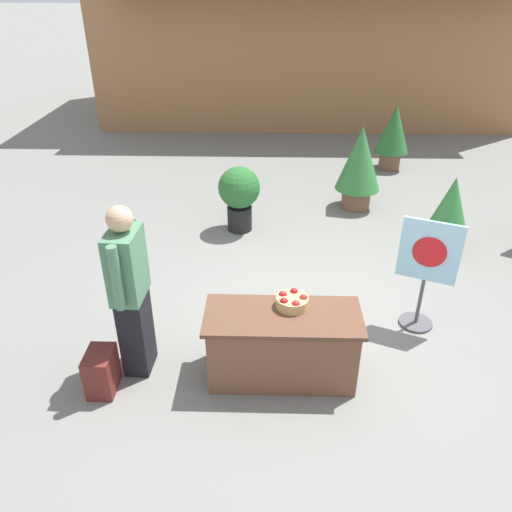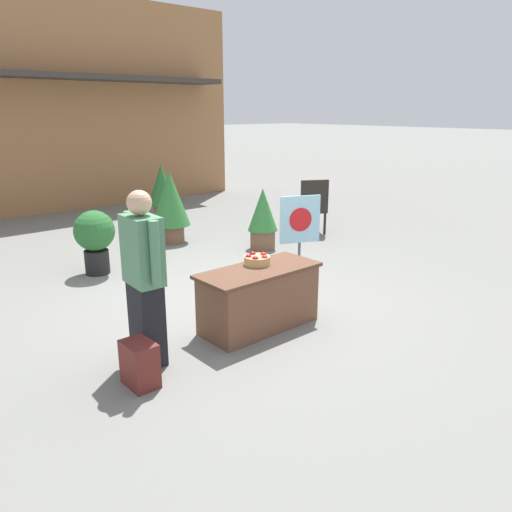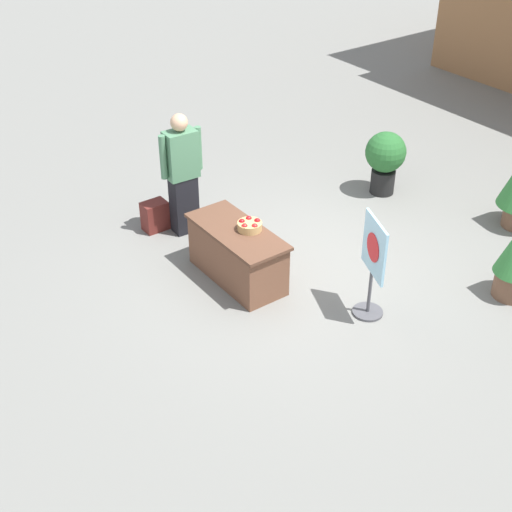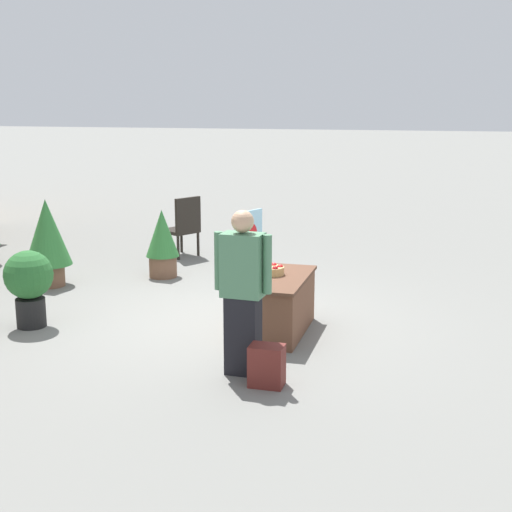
% 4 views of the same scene
% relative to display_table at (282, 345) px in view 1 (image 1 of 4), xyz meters
% --- Properties ---
extents(ground_plane, '(120.00, 120.00, 0.00)m').
position_rel_display_table_xyz_m(ground_plane, '(0.34, 0.77, -0.35)').
color(ground_plane, slate).
extents(storefront_building, '(10.02, 5.58, 5.02)m').
position_rel_display_table_xyz_m(storefront_building, '(0.79, 10.49, 2.16)').
color(storefront_building, '#9E6B42').
rests_on(storefront_building, ground_plane).
extents(display_table, '(1.43, 0.62, 0.70)m').
position_rel_display_table_xyz_m(display_table, '(0.00, 0.00, 0.00)').
color(display_table, brown).
rests_on(display_table, ground_plane).
extents(apple_basket, '(0.30, 0.30, 0.13)m').
position_rel_display_table_xyz_m(apple_basket, '(0.08, 0.13, 0.41)').
color(apple_basket, tan).
rests_on(apple_basket, display_table).
extents(person_visitor, '(0.28, 0.61, 1.71)m').
position_rel_display_table_xyz_m(person_visitor, '(-1.38, 0.07, 0.52)').
color(person_visitor, black).
rests_on(person_visitor, ground_plane).
extents(backpack, '(0.24, 0.34, 0.42)m').
position_rel_display_table_xyz_m(backpack, '(-1.64, -0.25, -0.14)').
color(backpack, maroon).
rests_on(backpack, ground_plane).
extents(poster_board, '(0.57, 0.36, 1.25)m').
position_rel_display_table_xyz_m(poster_board, '(1.49, 0.82, 0.33)').
color(poster_board, '#4C4C51').
rests_on(poster_board, ground_plane).
extents(potted_plant_far_left, '(0.64, 0.64, 1.24)m').
position_rel_display_table_xyz_m(potted_plant_far_left, '(2.19, 5.77, 0.36)').
color(potted_plant_far_left, brown).
rests_on(potted_plant_far_left, ground_plane).
extents(potted_plant_far_right, '(0.61, 0.61, 0.97)m').
position_rel_display_table_xyz_m(potted_plant_far_right, '(-0.57, 3.07, 0.23)').
color(potted_plant_far_right, black).
rests_on(potted_plant_far_right, ground_plane).
extents(potted_plant_near_right, '(0.53, 0.53, 1.09)m').
position_rel_display_table_xyz_m(potted_plant_near_right, '(2.25, 2.46, 0.23)').
color(potted_plant_near_right, brown).
rests_on(potted_plant_near_right, ground_plane).
extents(potted_plant_near_left, '(0.71, 0.71, 1.34)m').
position_rel_display_table_xyz_m(potted_plant_near_left, '(1.27, 3.91, 0.40)').
color(potted_plant_near_left, brown).
rests_on(potted_plant_near_left, ground_plane).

